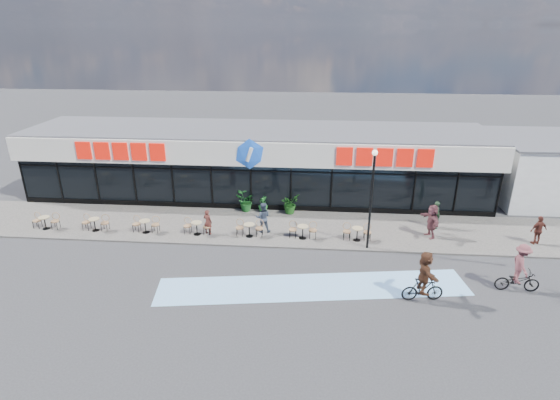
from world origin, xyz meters
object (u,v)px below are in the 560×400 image
at_px(lamp_post, 372,192).
at_px(potted_plant_right, 290,204).
at_px(bistro_set_0, 46,221).
at_px(patron_left, 208,222).
at_px(potted_plant_left, 245,202).
at_px(pedestrian_b, 436,215).
at_px(cyclist_a, 424,278).
at_px(pedestrian_a, 432,221).
at_px(pedestrian_c, 538,230).
at_px(patron_right, 263,217).
at_px(potted_plant_mid, 263,204).
at_px(cyclist_b, 519,272).

xyz_separation_m(lamp_post, potted_plant_right, (-4.34, 4.25, -2.53)).
relative_size(bistro_set_0, patron_left, 1.07).
distance_m(potted_plant_left, pedestrian_b, 11.41).
bearing_deg(bistro_set_0, lamp_post, -2.86).
relative_size(bistro_set_0, cyclist_a, 0.66).
relative_size(pedestrian_b, cyclist_a, 0.69).
bearing_deg(pedestrian_a, patron_left, -102.09).
distance_m(potted_plant_left, pedestrian_a, 11.09).
bearing_deg(lamp_post, cyclist_a, -67.36).
bearing_deg(lamp_post, potted_plant_right, 135.59).
relative_size(potted_plant_right, patron_left, 0.85).
bearing_deg(potted_plant_left, potted_plant_right, -1.50).
xyz_separation_m(pedestrian_b, pedestrian_c, (4.90, -1.64, -0.00)).
distance_m(potted_plant_right, pedestrian_b, 8.61).
height_order(bistro_set_0, patron_right, patron_right).
distance_m(potted_plant_mid, cyclist_a, 11.75).
relative_size(potted_plant_left, cyclist_b, 0.54).
relative_size(potted_plant_left, pedestrian_b, 0.77).
relative_size(potted_plant_mid, patron_left, 0.72).
xyz_separation_m(patron_right, cyclist_a, (7.55, -5.93, 0.13)).
distance_m(lamp_post, pedestrian_b, 5.53).
bearing_deg(potted_plant_mid, bistro_set_0, -164.58).
relative_size(potted_plant_mid, potted_plant_right, 0.84).
bearing_deg(pedestrian_a, pedestrian_b, 140.60).
bearing_deg(patron_right, potted_plant_right, -121.05).
distance_m(patron_left, pedestrian_a, 12.33).
distance_m(potted_plant_left, patron_left, 3.71).
distance_m(lamp_post, pedestrian_c, 9.43).
distance_m(potted_plant_mid, cyclist_b, 14.40).
relative_size(pedestrian_a, cyclist_a, 0.81).
xyz_separation_m(potted_plant_left, pedestrian_a, (10.74, -2.75, 0.33)).
xyz_separation_m(patron_right, pedestrian_b, (9.84, 1.34, -0.06)).
bearing_deg(lamp_post, bistro_set_0, 177.14).
bearing_deg(pedestrian_b, pedestrian_a, 137.68).
xyz_separation_m(potted_plant_mid, pedestrian_b, (10.17, -1.44, 0.29)).
xyz_separation_m(bistro_set_0, cyclist_b, (24.39, -4.26, 0.41)).
distance_m(patron_left, cyclist_a, 11.89).
height_order(potted_plant_mid, pedestrian_c, pedestrian_c).
height_order(potted_plant_right, pedestrian_c, pedestrian_c).
bearing_deg(cyclist_b, pedestrian_a, 117.98).
distance_m(bistro_set_0, pedestrian_a, 21.79).
height_order(patron_left, pedestrian_c, pedestrian_c).
relative_size(patron_right, cyclist_a, 0.75).
height_order(potted_plant_left, pedestrian_b, pedestrian_b).
bearing_deg(potted_plant_left, cyclist_a, -44.21).
relative_size(bistro_set_0, potted_plant_mid, 1.49).
bearing_deg(pedestrian_b, cyclist_a, 144.64).
bearing_deg(patron_right, pedestrian_b, -177.16).
bearing_deg(potted_plant_left, bistro_set_0, -162.80).
height_order(potted_plant_left, potted_plant_mid, potted_plant_left).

